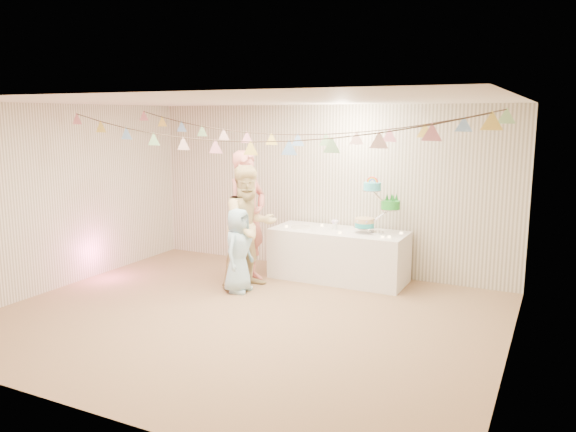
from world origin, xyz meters
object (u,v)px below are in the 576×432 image
at_px(cake_stand, 376,207).
at_px(person_child, 238,250).
at_px(person_adult_a, 247,217).
at_px(person_adult_b, 249,227).
at_px(table, 339,255).

bearing_deg(cake_stand, person_child, -142.38).
height_order(person_adult_a, person_adult_b, person_adult_a).
xyz_separation_m(table, cake_stand, (0.55, 0.05, 0.75)).
distance_m(table, person_child, 1.58).
relative_size(table, person_child, 1.70).
bearing_deg(person_adult_a, cake_stand, -55.06).
bearing_deg(cake_stand, person_adult_b, -148.75).
distance_m(cake_stand, person_child, 2.08).
bearing_deg(person_adult_a, table, -48.19).
bearing_deg(table, person_child, -131.48).
bearing_deg(person_child, person_adult_b, -7.94).
bearing_deg(person_adult_b, person_child, -153.79).
bearing_deg(person_adult_b, person_adult_a, 66.87).
bearing_deg(cake_stand, person_adult_a, -157.66).
distance_m(table, person_adult_a, 1.48).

